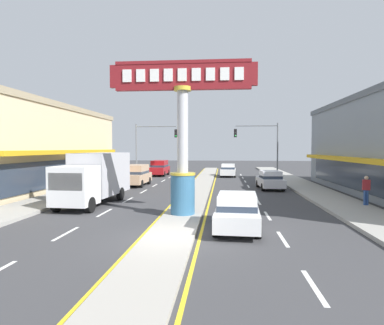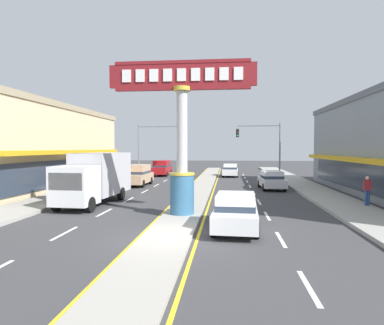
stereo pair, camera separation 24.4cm
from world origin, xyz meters
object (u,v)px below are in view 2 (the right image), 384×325
suv_far_right_lane (138,175)px  sedan_mid_left_lane (272,180)px  district_sign (182,136)px  box_truck_far_left_oncoming (96,176)px  storefront_left (18,147)px  sedan_near_right_lane (230,170)px  traffic_light_right_side (264,141)px  sedan_near_left_lane (236,211)px  traffic_light_left_side (154,141)px  suv_kerb_right (162,168)px  pedestrian_near_kerb (367,189)px  street_bench (60,192)px

suv_far_right_lane → sedan_mid_left_lane: (11.81, -1.52, -0.20)m
district_sign → box_truck_far_left_oncoming: (-5.83, 3.39, -2.35)m
storefront_left → sedan_near_right_lane: bearing=38.0°
traffic_light_right_side → suv_far_right_lane: (-12.10, -7.75, -3.26)m
sedan_near_left_lane → traffic_light_left_side: bearing=110.2°
traffic_light_right_side → suv_far_right_lane: size_ratio=1.34×
traffic_light_right_side → sedan_near_left_lane: bearing=-98.6°
district_sign → traffic_light_right_side: 22.04m
storefront_left → sedan_mid_left_lane: bearing=5.0°
sedan_near_right_lane → suv_kerb_right: size_ratio=0.94×
traffic_light_left_side → traffic_light_right_side: (12.38, -0.22, 0.00)m
box_truck_far_left_oncoming → suv_kerb_right: bearing=90.2°
traffic_light_right_side → sedan_near_right_lane: bearing=141.1°
sedan_near_left_lane → suv_kerb_right: 28.40m
sedan_mid_left_lane → district_sign: bearing=-116.5°
storefront_left → sedan_near_left_lane: size_ratio=5.17×
traffic_light_left_side → sedan_mid_left_lane: traffic_light_left_side is taller
storefront_left → sedan_near_right_lane: size_ratio=5.20×
suv_far_right_lane → sedan_near_left_lane: bearing=-61.8°
district_sign → sedan_mid_left_lane: district_sign is taller
district_sign → sedan_mid_left_lane: (5.91, 11.88, -3.26)m
sedan_near_right_lane → pedestrian_near_kerb: (7.52, -20.74, 0.34)m
traffic_light_left_side → sedan_near_right_lane: size_ratio=1.42×
sedan_mid_left_lane → suv_kerb_right: bearing=132.9°
sedan_mid_left_lane → box_truck_far_left_oncoming: 14.51m
suv_far_right_lane → sedan_near_left_lane: (8.51, -15.88, -0.20)m
sedan_near_right_lane → storefront_left: bearing=-142.0°
sedan_near_right_lane → suv_kerb_right: suv_kerb_right is taller
suv_far_right_lane → street_bench: size_ratio=2.90×
sedan_near_right_lane → pedestrian_near_kerb: 22.06m
sedan_near_right_lane → district_sign: bearing=-96.2°
storefront_left → sedan_near_left_lane: bearing=-34.9°
suv_kerb_right → pedestrian_near_kerb: size_ratio=2.77×
box_truck_far_left_oncoming → traffic_light_left_side: bearing=91.2°
storefront_left → traffic_light_left_side: (9.12, 11.34, 0.73)m
suv_far_right_lane → pedestrian_near_kerb: bearing=-32.2°
sedan_mid_left_lane → box_truck_far_left_oncoming: size_ratio=0.63×
traffic_light_left_side → street_bench: 18.27m
street_bench → sedan_near_right_lane: bearing=62.0°
district_sign → traffic_light_right_side: (6.19, 21.15, 0.20)m
pedestrian_near_kerb → street_bench: bearing=179.2°
traffic_light_left_side → suv_kerb_right: traffic_light_left_side is taller
sedan_near_left_lane → suv_kerb_right: (-8.51, 27.09, 0.20)m
sedan_near_left_lane → suv_kerb_right: size_ratio=0.95×
sedan_mid_left_lane → traffic_light_left_side: bearing=141.9°
storefront_left → suv_far_right_lane: storefront_left is taller
sedan_near_right_lane → sedan_mid_left_lane: size_ratio=1.00×
sedan_mid_left_lane → suv_kerb_right: size_ratio=0.95×
suv_far_right_lane → suv_kerb_right: same height
district_sign → storefront_left: district_sign is taller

